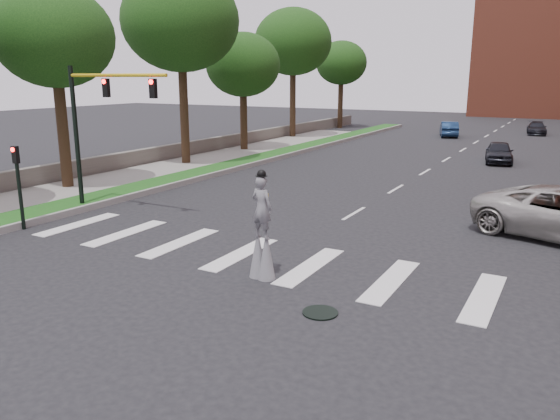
% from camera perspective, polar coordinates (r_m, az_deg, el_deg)
% --- Properties ---
extents(ground_plane, '(160.00, 160.00, 0.00)m').
position_cam_1_polar(ground_plane, '(16.84, -2.26, -6.21)').
color(ground_plane, black).
rests_on(ground_plane, ground).
extents(grass_median, '(2.00, 60.00, 0.25)m').
position_cam_1_polar(grass_median, '(39.30, -1.60, 5.55)').
color(grass_median, '#164914').
rests_on(grass_median, ground).
extents(median_curb, '(0.20, 60.00, 0.28)m').
position_cam_1_polar(median_curb, '(38.78, -0.26, 5.46)').
color(median_curb, gray).
rests_on(median_curb, ground).
extents(sidewalk_left, '(4.00, 60.00, 0.18)m').
position_cam_1_polar(sidewalk_left, '(33.18, -14.95, 3.49)').
color(sidewalk_left, gray).
rests_on(sidewalk_left, ground).
extents(stone_wall, '(0.50, 56.00, 1.10)m').
position_cam_1_polar(stone_wall, '(43.87, -6.52, 6.89)').
color(stone_wall, '#5D5750').
rests_on(stone_wall, ground).
extents(manhole, '(0.90, 0.90, 0.04)m').
position_cam_1_polar(manhole, '(13.89, 4.22, -10.64)').
color(manhole, black).
rests_on(manhole, ground).
extents(traffic_signal, '(5.30, 0.23, 6.20)m').
position_cam_1_polar(traffic_signal, '(24.48, -18.80, 9.31)').
color(traffic_signal, black).
rests_on(traffic_signal, ground).
extents(secondary_signal, '(0.25, 0.21, 3.23)m').
position_cam_1_polar(secondary_signal, '(22.95, -25.66, 2.87)').
color(secondary_signal, black).
rests_on(secondary_signal, ground).
extents(stilt_performer, '(0.84, 0.56, 3.22)m').
position_cam_1_polar(stilt_performer, '(15.75, -1.89, -2.59)').
color(stilt_performer, black).
rests_on(stilt_performer, ground).
extents(car_near, '(2.38, 4.49, 1.46)m').
position_cam_1_polar(car_near, '(40.32, 21.92, 5.63)').
color(car_near, black).
rests_on(car_near, ground).
extents(car_mid, '(2.72, 4.74, 1.48)m').
position_cam_1_polar(car_mid, '(56.55, 17.24, 8.09)').
color(car_mid, navy).
rests_on(car_mid, ground).
extents(car_far, '(2.26, 4.48, 1.25)m').
position_cam_1_polar(car_far, '(61.85, 25.24, 7.73)').
color(car_far, black).
rests_on(car_far, ground).
extents(tree_1, '(5.83, 5.83, 10.13)m').
position_cam_1_polar(tree_1, '(30.15, -22.53, 16.29)').
color(tree_1, black).
rests_on(tree_1, ground).
extents(tree_2, '(7.41, 7.41, 12.28)m').
position_cam_1_polar(tree_2, '(36.74, -10.37, 18.80)').
color(tree_2, black).
rests_on(tree_2, ground).
extents(tree_3, '(5.69, 5.69, 9.04)m').
position_cam_1_polar(tree_3, '(43.09, -3.90, 14.86)').
color(tree_3, black).
rests_on(tree_3, ground).
extents(tree_4, '(7.16, 7.16, 11.91)m').
position_cam_1_polar(tree_4, '(52.61, 1.37, 17.13)').
color(tree_4, black).
rests_on(tree_4, ground).
extents(tree_5, '(5.68, 5.68, 9.64)m').
position_cam_1_polar(tree_5, '(63.43, 6.43, 14.99)').
color(tree_5, black).
rests_on(tree_5, ground).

